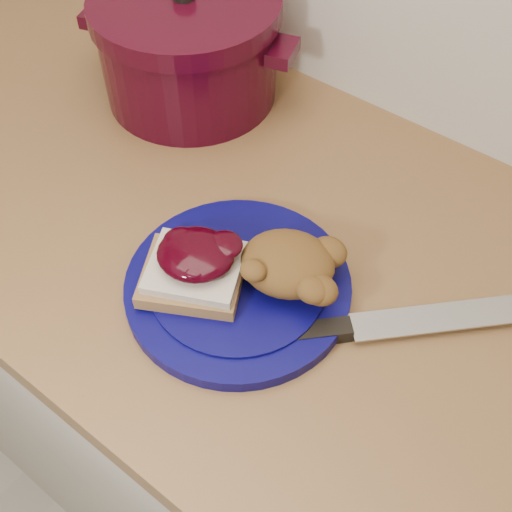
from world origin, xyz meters
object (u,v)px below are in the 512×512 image
Objects in this scene: plate at (238,286)px; chef_knife at (335,330)px; pepper_grinder at (144,6)px; dutch_oven at (189,48)px; butter_knife at (412,318)px.

chef_knife is at bearing 8.37° from plate.
pepper_grinder is (-0.55, 0.28, 0.05)m from chef_knife.
dutch_oven is at bearing 139.24° from plate.
dutch_oven reaches higher than pepper_grinder.
chef_knife reaches higher than plate.
plate is 0.12m from chef_knife.
dutch_oven reaches higher than plate.
chef_knife is at bearing -29.36° from dutch_oven.
butter_knife is 0.64m from pepper_grinder.
chef_knife is 0.62m from pepper_grinder.
butter_knife is (0.06, 0.07, -0.01)m from chef_knife.
butter_knife is (0.17, 0.09, -0.01)m from plate.
pepper_grinder reaches higher than chef_knife.
pepper_grinder is at bearing 106.88° from chef_knife.
plate is 1.61× the size of butter_knife.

